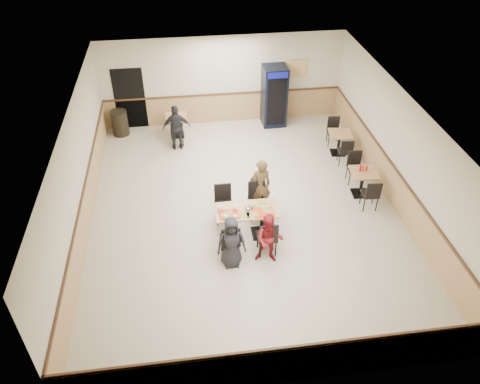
{
  "coord_description": "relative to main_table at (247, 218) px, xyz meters",
  "views": [
    {
      "loc": [
        -1.42,
        -9.52,
        7.89
      ],
      "look_at": [
        -0.18,
        -0.5,
        1.0
      ],
      "focal_mm": 35.0,
      "sensor_mm": 36.0,
      "label": 1
    }
  ],
  "objects": [
    {
      "name": "room_shell",
      "position": [
        1.86,
        3.52,
        0.04
      ],
      "size": [
        10.0,
        10.0,
        10.0
      ],
      "color": "silver",
      "rests_on": "ground"
    },
    {
      "name": "condiment_caddy",
      "position": [
        3.35,
        1.3,
        0.29
      ],
      "size": [
        0.23,
        0.06,
        0.2
      ],
      "color": "red",
      "rests_on": "side_table_near"
    },
    {
      "name": "side_table_near_chair_north",
      "position": [
        3.38,
        1.84,
        -0.07
      ],
      "size": [
        0.47,
        0.47,
        0.94
      ],
      "primitive_type": null,
      "rotation": [
        0.0,
        0.0,
        -0.07
      ],
      "color": "black",
      "rests_on": "ground"
    },
    {
      "name": "main_table",
      "position": [
        0.0,
        0.0,
        0.0
      ],
      "size": [
        1.52,
        0.76,
        0.81
      ],
      "rotation": [
        0.0,
        0.0,
        0.0
      ],
      "color": "black",
      "rests_on": "ground"
    },
    {
      "name": "side_table_far_chair_north",
      "position": [
        3.4,
        3.96,
        -0.09
      ],
      "size": [
        0.47,
        0.47,
        0.91
      ],
      "primitive_type": null,
      "rotation": [
        0.0,
        0.0,
        -0.13
      ],
      "color": "black",
      "rests_on": "ground"
    },
    {
      "name": "back_table_chair_lone",
      "position": [
        -1.55,
        4.6,
        -0.09
      ],
      "size": [
        0.43,
        0.43,
        0.91
      ],
      "primitive_type": null,
      "rotation": [
        0.0,
        0.0,
        3.16
      ],
      "color": "black",
      "rests_on": "ground"
    },
    {
      "name": "trash_bin",
      "position": [
        -3.41,
        5.52,
        -0.12
      ],
      "size": [
        0.54,
        0.54,
        0.84
      ],
      "primitive_type": "cylinder",
      "color": "black",
      "rests_on": "ground"
    },
    {
      "name": "lone_diner",
      "position": [
        -1.55,
        4.36,
        0.2
      ],
      "size": [
        0.88,
        0.39,
        1.48
      ],
      "primitive_type": "imported",
      "rotation": [
        0.0,
        0.0,
        3.18
      ],
      "color": "black",
      "rests_on": "ground"
    },
    {
      "name": "side_table_far",
      "position": [
        3.4,
        3.38,
        -0.06
      ],
      "size": [
        0.75,
        0.75,
        0.72
      ],
      "rotation": [
        0.0,
        0.0,
        -0.13
      ],
      "color": "black",
      "rests_on": "ground"
    },
    {
      "name": "diner_woman_right",
      "position": [
        0.38,
        -0.92,
        0.12
      ],
      "size": [
        0.74,
        0.63,
        1.32
      ],
      "primitive_type": "imported",
      "rotation": [
        0.0,
        0.0,
        -0.23
      ],
      "color": "maroon",
      "rests_on": "ground"
    },
    {
      "name": "side_table_far_chair_south",
      "position": [
        3.4,
        2.81,
        -0.09
      ],
      "size": [
        0.47,
        0.47,
        0.91
      ],
      "primitive_type": null,
      "rotation": [
        0.0,
        0.0,
        3.01
      ],
      "color": "black",
      "rests_on": "ground"
    },
    {
      "name": "tabletop_clutter",
      "position": [
        -0.07,
        -0.09,
        0.3
      ],
      "size": [
        1.35,
        0.67,
        0.12
      ],
      "rotation": [
        0.0,
        0.0,
        0.0
      ],
      "color": "red",
      "rests_on": "main_table"
    },
    {
      "name": "main_chairs",
      "position": [
        -0.05,
        -0.0,
        -0.03
      ],
      "size": [
        1.35,
        1.78,
        1.03
      ],
      "rotation": [
        0.0,
        0.0,
        0.0
      ],
      "color": "black",
      "rests_on": "ground"
    },
    {
      "name": "ground",
      "position": [
        0.08,
        0.97,
        -0.54
      ],
      "size": [
        10.0,
        10.0,
        0.0
      ],
      "primitive_type": "plane",
      "color": "beige",
      "rests_on": "ground"
    },
    {
      "name": "back_table",
      "position": [
        -1.55,
        5.17,
        -0.06
      ],
      "size": [
        0.68,
        0.68,
        0.72
      ],
      "rotation": [
        0.0,
        0.0,
        0.02
      ],
      "color": "black",
      "rests_on": "ground"
    },
    {
      "name": "diner_man_opposite",
      "position": [
        0.49,
        0.92,
        0.25
      ],
      "size": [
        0.63,
        0.46,
        1.58
      ],
      "primitive_type": "imported",
      "rotation": [
        0.0,
        0.0,
        3.3
      ],
      "color": "brown",
      "rests_on": "ground"
    },
    {
      "name": "side_table_near",
      "position": [
        3.38,
        1.25,
        -0.04
      ],
      "size": [
        0.75,
        0.75,
        0.75
      ],
      "rotation": [
        0.0,
        0.0,
        -0.07
      ],
      "color": "black",
      "rests_on": "ground"
    },
    {
      "name": "diner_woman_left",
      "position": [
        -0.49,
        -0.92,
        0.13
      ],
      "size": [
        0.66,
        0.43,
        1.34
      ],
      "primitive_type": "imported",
      "rotation": [
        0.0,
        0.0,
        0.01
      ],
      "color": "black",
      "rests_on": "ground"
    },
    {
      "name": "pepsi_cooler",
      "position": [
        1.75,
        5.56,
        0.49
      ],
      "size": [
        0.8,
        0.81,
        2.05
      ],
      "rotation": [
        0.0,
        0.0,
        0.03
      ],
      "color": "black",
      "rests_on": "ground"
    },
    {
      "name": "side_table_near_chair_south",
      "position": [
        3.38,
        0.65,
        -0.07
      ],
      "size": [
        0.47,
        0.47,
        0.94
      ],
      "primitive_type": null,
      "rotation": [
        0.0,
        0.0,
        3.07
      ],
      "color": "black",
      "rests_on": "ground"
    }
  ]
}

